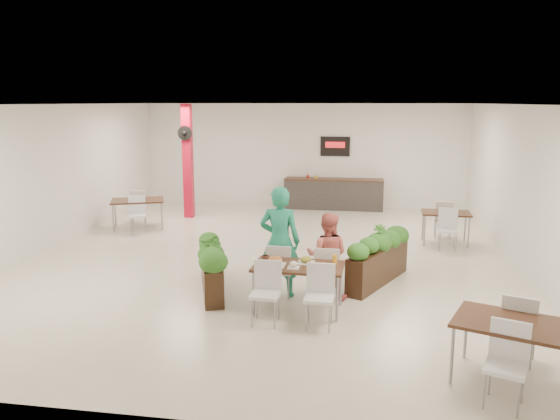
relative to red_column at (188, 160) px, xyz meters
The scene contains 12 objects.
ground 5.11m from the red_column, 51.64° to the right, with size 12.00×12.00×0.00m, color beige.
room_shell 4.85m from the red_column, 51.64° to the right, with size 10.10×12.10×3.22m.
red_column is the anchor object (origin of this frame).
service_counter 4.56m from the red_column, 25.00° to the left, with size 3.00×0.64×2.20m.
main_table 7.76m from the red_column, 58.91° to the right, with size 1.42×1.65×0.92m.
diner_man 6.97m from the red_column, 58.88° to the right, with size 0.69×0.45×1.89m, color #239874.
diner_woman 7.44m from the red_column, 53.55° to the right, with size 0.71×0.55×1.46m, color #DB6961.
planter_left 6.49m from the red_column, 68.12° to the right, with size 0.91×1.87×1.02m.
planter_right 7.36m from the red_column, 43.85° to the right, with size 1.14×1.94×1.09m.
side_table_a 2.03m from the red_column, 119.85° to the right, with size 1.56×1.66×0.92m.
side_table_b 7.17m from the red_column, 15.74° to the right, with size 1.11×1.63×0.92m.
side_table_c 10.84m from the red_column, 51.33° to the right, with size 1.56×1.66×0.92m.
Camera 1 is at (2.00, -10.91, 3.26)m, focal length 35.00 mm.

